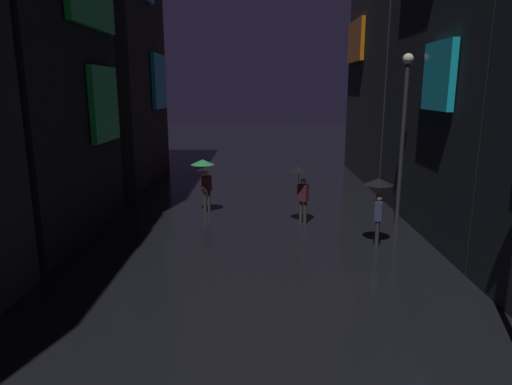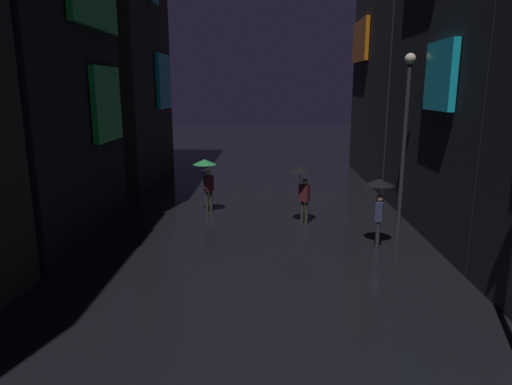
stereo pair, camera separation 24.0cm
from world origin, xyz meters
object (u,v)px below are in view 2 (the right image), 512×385
Objects in this scene: pedestrian_near_crossing_black at (379,194)px; pedestrian_foreground_right_black at (302,178)px; streetlamp_right_far at (406,122)px; pedestrian_foreground_left_green at (206,171)px.

pedestrian_foreground_right_black is at bearing 133.36° from pedestrian_near_crossing_black.
pedestrian_foreground_left_green is at bearing 166.43° from streetlamp_right_far.
pedestrian_foreground_left_green is 1.00× the size of pedestrian_near_crossing_black.
pedestrian_foreground_left_green and pedestrian_near_crossing_black have the same top height.
pedestrian_near_crossing_black is at bearing -121.08° from streetlamp_right_far.
pedestrian_near_crossing_black is 1.00× the size of pedestrian_foreground_right_black.
pedestrian_foreground_right_black is 3.99m from streetlamp_right_far.
pedestrian_near_crossing_black is at bearing -46.64° from pedestrian_foreground_right_black.
pedestrian_near_crossing_black is (5.79, -3.79, 0.00)m from pedestrian_foreground_left_green.
streetlamp_right_far reaches higher than pedestrian_near_crossing_black.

